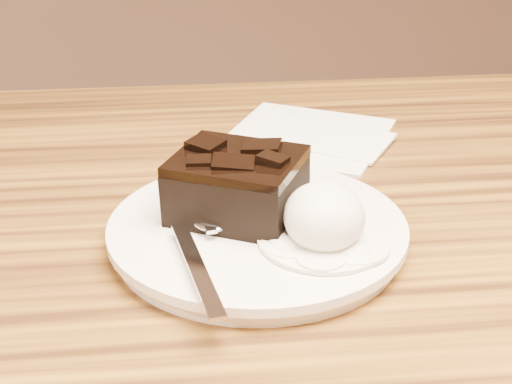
{
  "coord_description": "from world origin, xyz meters",
  "views": [
    {
      "loc": [
        -0.1,
        -0.51,
        1.05
      ],
      "look_at": [
        -0.04,
        0.01,
        0.79
      ],
      "focal_mm": 54.26,
      "sensor_mm": 36.0,
      "label": 1
    }
  ],
  "objects": [
    {
      "name": "crumb_b",
      "position": [
        -0.08,
        -0.0,
        0.77
      ],
      "size": [
        0.01,
        0.01,
        0.0
      ],
      "primitive_type": "cube",
      "rotation": [
        0.0,
        0.0,
        1.08
      ],
      "color": "black",
      "rests_on": "plate"
    },
    {
      "name": "ice_cream_scoop",
      "position": [
        0.0,
        -0.03,
        0.79
      ],
      "size": [
        0.06,
        0.06,
        0.05
      ],
      "primitive_type": "ellipsoid",
      "color": "white",
      "rests_on": "plate"
    },
    {
      "name": "crumb_a",
      "position": [
        -0.03,
        -0.0,
        0.77
      ],
      "size": [
        0.01,
        0.01,
        0.0
      ],
      "primitive_type": "cube",
      "rotation": [
        0.0,
        0.0,
        0.13
      ],
      "color": "black",
      "rests_on": "plate"
    },
    {
      "name": "melt_puddle",
      "position": [
        0.0,
        -0.03,
        0.77
      ],
      "size": [
        0.1,
        0.1,
        0.0
      ],
      "primitive_type": "cylinder",
      "color": "silver",
      "rests_on": "plate"
    },
    {
      "name": "brownie",
      "position": [
        -0.06,
        0.02,
        0.79
      ],
      "size": [
        0.12,
        0.11,
        0.04
      ],
      "primitive_type": "cube",
      "rotation": [
        0.0,
        0.0,
        -0.45
      ],
      "color": "black",
      "rests_on": "plate"
    },
    {
      "name": "napkin",
      "position": [
        0.03,
        0.22,
        0.75
      ],
      "size": [
        0.21,
        0.21,
        0.01
      ],
      "primitive_type": "cube",
      "rotation": [
        0.0,
        0.0,
        -0.48
      ],
      "color": "white",
      "rests_on": "dining_table"
    },
    {
      "name": "plate",
      "position": [
        -0.04,
        0.0,
        0.76
      ],
      "size": [
        0.23,
        0.23,
        0.02
      ],
      "primitive_type": "cylinder",
      "color": "silver",
      "rests_on": "dining_table"
    },
    {
      "name": "spoon",
      "position": [
        -0.08,
        0.0,
        0.77
      ],
      "size": [
        0.07,
        0.18,
        0.01
      ],
      "primitive_type": null,
      "rotation": [
        0.0,
        0.0,
        0.18
      ],
      "color": "silver",
      "rests_on": "plate"
    }
  ]
}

